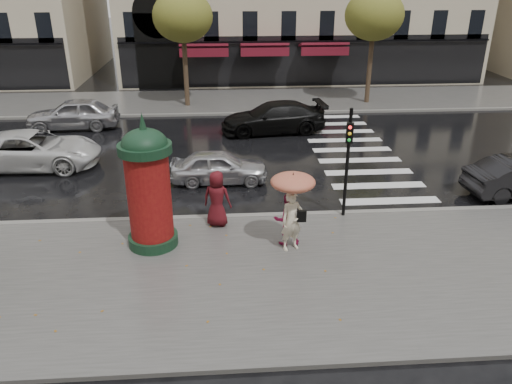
{
  "coord_description": "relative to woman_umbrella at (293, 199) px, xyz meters",
  "views": [
    {
      "loc": [
        0.04,
        -11.86,
        7.63
      ],
      "look_at": [
        0.99,
        1.5,
        1.63
      ],
      "focal_mm": 35.0,
      "sensor_mm": 36.0,
      "label": 1
    }
  ],
  "objects": [
    {
      "name": "car_silver",
      "position": [
        -2.08,
        5.46,
        -1.08
      ],
      "size": [
        3.78,
        1.57,
        1.28
      ],
      "primitive_type": "imported",
      "rotation": [
        0.0,
        0.0,
        1.55
      ],
      "color": "silver",
      "rests_on": "ground"
    },
    {
      "name": "tree_far_right",
      "position": [
        7.04,
        17.26,
        3.45
      ],
      "size": [
        3.4,
        3.4,
        6.64
      ],
      "color": "#38281C",
      "rests_on": "ground"
    },
    {
      "name": "tree_far_left",
      "position": [
        -3.96,
        17.26,
        3.45
      ],
      "size": [
        3.4,
        3.4,
        6.64
      ],
      "color": "#38281C",
      "rests_on": "ground"
    },
    {
      "name": "far_sidewalk",
      "position": [
        -1.96,
        18.26,
        -1.66
      ],
      "size": [
        90.0,
        6.0,
        0.12
      ],
      "primitive_type": "cube",
      "color": "#474744",
      "rests_on": "ground"
    },
    {
      "name": "man_burgundy",
      "position": [
        -2.14,
        1.66,
        -0.68
      ],
      "size": [
        1.02,
        0.81,
        1.82
      ],
      "primitive_type": "imported",
      "rotation": [
        0.0,
        0.0,
        2.86
      ],
      "color": "#501016",
      "rests_on": "near_sidewalk"
    },
    {
      "name": "car_far_silver",
      "position": [
        -9.6,
        13.18,
        -0.93
      ],
      "size": [
        4.72,
        2.13,
        1.57
      ],
      "primitive_type": "imported",
      "rotation": [
        0.0,
        0.0,
        -1.51
      ],
      "color": "#B2B1B6",
      "rests_on": "ground"
    },
    {
      "name": "woman_red",
      "position": [
        -0.1,
        0.3,
        -0.79
      ],
      "size": [
        0.85,
        0.7,
        1.61
      ],
      "primitive_type": "imported",
      "rotation": [
        0.0,
        0.0,
        3.26
      ],
      "color": "maroon",
      "rests_on": "near_sidewalk"
    },
    {
      "name": "near_kerb",
      "position": [
        -1.96,
        2.26,
        -1.65
      ],
      "size": [
        90.0,
        0.25,
        0.14
      ],
      "primitive_type": "cube",
      "color": "slate",
      "rests_on": "ground"
    },
    {
      "name": "traffic_light",
      "position": [
        2.02,
        1.99,
        0.61
      ],
      "size": [
        0.26,
        0.36,
        3.64
      ],
      "color": "black",
      "rests_on": "near_sidewalk"
    },
    {
      "name": "woman_umbrella",
      "position": [
        0.0,
        0.0,
        0.0
      ],
      "size": [
        1.26,
        1.26,
        2.42
      ],
      "color": "#F8EBCC",
      "rests_on": "near_sidewalk"
    },
    {
      "name": "near_sidewalk",
      "position": [
        -1.96,
        -1.24,
        -1.66
      ],
      "size": [
        90.0,
        7.0,
        0.12
      ],
      "primitive_type": "cube",
      "color": "#474744",
      "rests_on": "ground"
    },
    {
      "name": "ground",
      "position": [
        -1.96,
        -0.74,
        -1.72
      ],
      "size": [
        160.0,
        160.0,
        0.0
      ],
      "primitive_type": "plane",
      "color": "black",
      "rests_on": "ground"
    },
    {
      "name": "far_kerb",
      "position": [
        -1.96,
        15.26,
        -1.65
      ],
      "size": [
        90.0,
        0.25,
        0.14
      ],
      "primitive_type": "cube",
      "color": "slate",
      "rests_on": "ground"
    },
    {
      "name": "zebra_crossing",
      "position": [
        4.04,
        8.86,
        -1.71
      ],
      "size": [
        3.6,
        11.75,
        0.01
      ],
      "primitive_type": "cube",
      "color": "silver",
      "rests_on": "ground"
    },
    {
      "name": "car_black",
      "position": [
        0.67,
        11.83,
        -0.95
      ],
      "size": [
        5.44,
        2.63,
        1.53
      ],
      "primitive_type": "imported",
      "rotation": [
        0.0,
        0.0,
        -1.48
      ],
      "color": "black",
      "rests_on": "ground"
    },
    {
      "name": "car_white",
      "position": [
        -9.82,
        7.61,
        -0.95
      ],
      "size": [
        5.55,
        2.64,
        1.53
      ],
      "primitive_type": "imported",
      "rotation": [
        0.0,
        0.0,
        1.55
      ],
      "color": "silver",
      "rests_on": "ground"
    },
    {
      "name": "morris_column",
      "position": [
        -4.06,
        0.56,
        0.33
      ],
      "size": [
        1.5,
        1.5,
        4.03
      ],
      "color": "#13311E",
      "rests_on": "near_sidewalk"
    }
  ]
}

